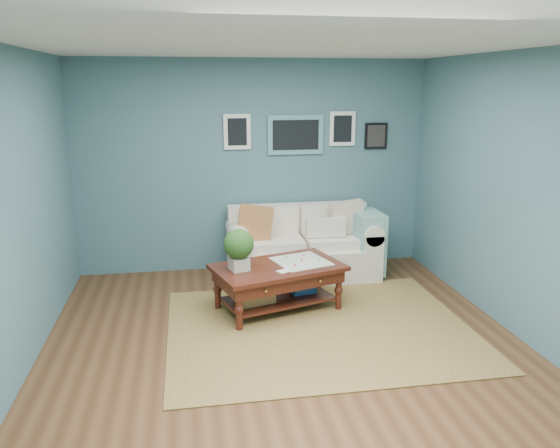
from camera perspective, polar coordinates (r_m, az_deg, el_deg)
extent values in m
plane|color=brown|center=(5.12, 0.94, -13.35)|extent=(5.00, 5.00, 0.00)
plane|color=white|center=(4.54, 1.09, 18.41)|extent=(5.00, 5.00, 0.00)
cube|color=#476877|center=(7.07, -2.80, 6.01)|extent=(4.50, 0.02, 2.70)
cube|color=#476877|center=(2.36, 12.66, -11.96)|extent=(4.50, 0.02, 2.70)
cube|color=#476877|center=(4.78, -26.56, 0.36)|extent=(0.02, 5.00, 2.70)
cube|color=#476877|center=(5.52, 24.64, 2.30)|extent=(0.02, 5.00, 2.70)
cube|color=#5B9199|center=(7.09, 1.63, 9.30)|extent=(0.72, 0.03, 0.50)
cube|color=black|center=(7.07, 1.66, 9.28)|extent=(0.60, 0.01, 0.38)
cube|color=white|center=(6.98, -4.50, 9.59)|extent=(0.34, 0.03, 0.44)
cube|color=white|center=(7.23, 6.53, 9.87)|extent=(0.34, 0.03, 0.44)
cube|color=black|center=(7.38, 9.98, 9.06)|extent=(0.30, 0.03, 0.34)
cube|color=brown|center=(5.59, 4.11, -10.77)|extent=(3.00, 2.40, 0.01)
cube|color=#F2E3CE|center=(6.94, 2.33, -3.89)|extent=(1.38, 0.86, 0.41)
cube|color=#F2E3CE|center=(7.13, 1.81, 0.27)|extent=(1.81, 0.21, 0.47)
cube|color=#F2E3CE|center=(6.79, -4.34, -3.47)|extent=(0.23, 0.86, 0.60)
cube|color=#F2E3CE|center=(7.12, 8.71, -2.76)|extent=(0.23, 0.86, 0.60)
cylinder|color=#F2E3CE|center=(6.71, -4.39, -1.02)|extent=(0.25, 0.86, 0.25)
cylinder|color=#F2E3CE|center=(7.03, 8.81, -0.41)|extent=(0.25, 0.86, 0.25)
cube|color=#F2E3CE|center=(6.74, -0.61, -2.06)|extent=(0.70, 0.54, 0.13)
cube|color=#F2E3CE|center=(6.89, 5.46, -1.75)|extent=(0.70, 0.54, 0.13)
cube|color=#F2E3CE|center=(6.94, -0.98, 0.46)|extent=(0.70, 0.12, 0.35)
cube|color=#F2E3CE|center=(7.08, 4.94, 0.70)|extent=(0.70, 0.12, 0.35)
cube|color=#BB6A36|center=(6.64, -2.62, 0.16)|extent=(0.47, 0.17, 0.46)
cube|color=beige|center=(6.95, 7.05, 0.71)|extent=(0.46, 0.17, 0.45)
cube|color=beige|center=(6.78, 4.79, -0.35)|extent=(0.49, 0.12, 0.23)
cube|color=#88C5C4|center=(6.97, 9.06, -1.89)|extent=(0.33, 0.53, 0.78)
cube|color=#380C0C|center=(5.85, -0.21, -4.56)|extent=(1.51, 1.14, 0.04)
cube|color=#380C0C|center=(5.88, -0.21, -5.38)|extent=(1.40, 1.03, 0.13)
cube|color=#380C0C|center=(5.98, -0.21, -7.78)|extent=(1.26, 0.89, 0.03)
sphere|color=gold|center=(5.45, -1.48, -7.03)|extent=(0.03, 0.03, 0.03)
sphere|color=gold|center=(5.73, 4.24, -5.98)|extent=(0.03, 0.03, 0.03)
cylinder|color=#380C0C|center=(5.46, -4.31, -8.86)|extent=(0.07, 0.07, 0.46)
cylinder|color=#380C0C|center=(5.96, 6.15, -6.85)|extent=(0.07, 0.07, 0.46)
cylinder|color=#380C0C|center=(5.98, -6.54, -6.78)|extent=(0.07, 0.07, 0.46)
cylinder|color=#380C0C|center=(6.45, 3.24, -5.13)|extent=(0.07, 0.07, 0.46)
cube|color=beige|center=(5.70, -4.30, -4.16)|extent=(0.22, 0.22, 0.13)
sphere|color=#24531D|center=(5.64, -4.34, -2.11)|extent=(0.31, 0.31, 0.31)
cube|color=beige|center=(5.96, 2.20, -3.92)|extent=(0.67, 0.67, 0.01)
cube|color=tan|center=(5.82, -2.69, -7.09)|extent=(0.44, 0.37, 0.22)
cube|color=#234D8A|center=(6.10, 2.35, -6.53)|extent=(0.32, 0.27, 0.13)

